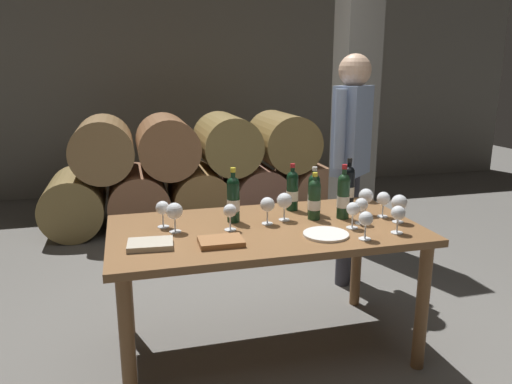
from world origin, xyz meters
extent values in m
plane|color=#66635E|center=(0.00, 0.00, 0.00)|extent=(14.00, 14.00, 0.00)
cube|color=slate|center=(0.00, 4.20, 1.40)|extent=(10.00, 0.24, 2.80)
cylinder|color=olive|center=(-1.26, 2.60, 0.30)|extent=(0.60, 0.90, 0.60)
cylinder|color=brown|center=(-0.63, 2.60, 0.30)|extent=(0.60, 0.90, 0.60)
cylinder|color=olive|center=(0.00, 2.60, 0.30)|extent=(0.60, 0.90, 0.60)
cylinder|color=#8B5B48|center=(0.63, 2.60, 0.30)|extent=(0.60, 0.90, 0.60)
cylinder|color=#966749|center=(1.26, 2.60, 0.30)|extent=(0.60, 0.90, 0.60)
cylinder|color=olive|center=(-0.95, 2.60, 0.85)|extent=(0.60, 0.90, 0.60)
cylinder|color=#8C5E3B|center=(-0.32, 2.60, 0.85)|extent=(0.60, 0.90, 0.60)
cylinder|color=olive|center=(0.31, 2.60, 0.85)|extent=(0.60, 0.90, 0.60)
cylinder|color=olive|center=(0.95, 2.60, 0.85)|extent=(0.60, 0.90, 0.60)
cube|color=slate|center=(1.30, 1.60, 1.30)|extent=(0.32, 0.32, 2.60)
cube|color=brown|center=(0.00, 0.00, 0.74)|extent=(1.70, 0.90, 0.04)
cylinder|color=brown|center=(-0.77, -0.39, 0.36)|extent=(0.07, 0.07, 0.72)
cylinder|color=brown|center=(0.77, -0.39, 0.36)|extent=(0.07, 0.07, 0.72)
cylinder|color=brown|center=(-0.77, 0.39, 0.36)|extent=(0.07, 0.07, 0.72)
cylinder|color=brown|center=(0.77, 0.39, 0.36)|extent=(0.07, 0.07, 0.72)
cylinder|color=black|center=(0.25, 0.28, 0.86)|extent=(0.07, 0.07, 0.20)
sphere|color=black|center=(0.25, 0.28, 0.97)|extent=(0.07, 0.07, 0.07)
cylinder|color=black|center=(0.25, 0.28, 1.00)|extent=(0.03, 0.03, 0.06)
cylinder|color=#B21E23|center=(0.25, 0.28, 1.04)|extent=(0.03, 0.03, 0.02)
cylinder|color=silver|center=(0.25, 0.28, 0.85)|extent=(0.07, 0.07, 0.06)
cylinder|color=black|center=(0.62, 0.25, 0.87)|extent=(0.07, 0.07, 0.22)
sphere|color=black|center=(0.62, 0.25, 0.99)|extent=(0.07, 0.07, 0.07)
cylinder|color=black|center=(0.62, 0.25, 1.01)|extent=(0.03, 0.03, 0.07)
cylinder|color=black|center=(0.62, 0.25, 1.06)|extent=(0.03, 0.03, 0.03)
cylinder|color=silver|center=(0.62, 0.25, 0.86)|extent=(0.07, 0.07, 0.07)
cylinder|color=black|center=(0.35, 0.17, 0.86)|extent=(0.07, 0.07, 0.20)
sphere|color=black|center=(0.35, 0.17, 0.97)|extent=(0.07, 0.07, 0.07)
cylinder|color=black|center=(0.35, 0.17, 0.99)|extent=(0.03, 0.03, 0.06)
cylinder|color=silver|center=(0.35, 0.17, 1.04)|extent=(0.03, 0.03, 0.02)
cylinder|color=silver|center=(0.35, 0.17, 0.85)|extent=(0.07, 0.07, 0.06)
cylinder|color=#19381E|center=(0.31, 0.07, 0.86)|extent=(0.07, 0.07, 0.19)
sphere|color=#19381E|center=(0.31, 0.07, 0.96)|extent=(0.07, 0.07, 0.07)
cylinder|color=#19381E|center=(0.31, 0.07, 0.98)|extent=(0.03, 0.03, 0.06)
cylinder|color=gold|center=(0.31, 0.07, 1.03)|extent=(0.03, 0.03, 0.02)
cylinder|color=silver|center=(0.31, 0.07, 0.85)|extent=(0.07, 0.07, 0.06)
cylinder|color=#19381E|center=(0.48, 0.04, 0.87)|extent=(0.07, 0.07, 0.22)
sphere|color=#19381E|center=(0.48, 0.04, 0.99)|extent=(0.07, 0.07, 0.07)
cylinder|color=#19381E|center=(0.48, 0.04, 1.02)|extent=(0.03, 0.03, 0.07)
cylinder|color=#B21E23|center=(0.48, 0.04, 1.07)|extent=(0.03, 0.03, 0.03)
cylinder|color=silver|center=(0.48, 0.04, 0.86)|extent=(0.07, 0.07, 0.07)
cylinder|color=black|center=(-0.15, 0.14, 0.87)|extent=(0.07, 0.07, 0.22)
sphere|color=black|center=(-0.15, 0.14, 0.99)|extent=(0.07, 0.07, 0.07)
cylinder|color=black|center=(-0.15, 0.14, 1.02)|extent=(0.03, 0.03, 0.07)
cylinder|color=gold|center=(-0.15, 0.14, 1.06)|extent=(0.03, 0.03, 0.03)
cylinder|color=silver|center=(-0.15, 0.14, 0.86)|extent=(0.07, 0.07, 0.07)
cylinder|color=white|center=(-0.55, 0.14, 0.76)|extent=(0.06, 0.06, 0.00)
cylinder|color=white|center=(-0.55, 0.14, 0.80)|extent=(0.01, 0.01, 0.07)
sphere|color=white|center=(-0.55, 0.14, 0.87)|extent=(0.08, 0.08, 0.08)
cylinder|color=white|center=(0.65, -0.29, 0.76)|extent=(0.06, 0.06, 0.00)
cylinder|color=white|center=(0.65, -0.29, 0.80)|extent=(0.01, 0.01, 0.07)
sphere|color=white|center=(0.65, -0.29, 0.87)|extent=(0.08, 0.08, 0.08)
cylinder|color=white|center=(0.72, 0.00, 0.76)|extent=(0.06, 0.06, 0.00)
cylinder|color=white|center=(0.72, 0.00, 0.80)|extent=(0.01, 0.01, 0.07)
sphere|color=white|center=(0.72, 0.00, 0.87)|extent=(0.08, 0.08, 0.08)
cylinder|color=white|center=(0.45, -0.15, 0.76)|extent=(0.06, 0.06, 0.00)
cylinder|color=white|center=(0.45, -0.15, 0.80)|extent=(0.01, 0.01, 0.07)
sphere|color=white|center=(0.45, -0.15, 0.87)|extent=(0.07, 0.07, 0.07)
cylinder|color=white|center=(0.75, -0.12, 0.76)|extent=(0.06, 0.06, 0.00)
cylinder|color=white|center=(0.75, -0.12, 0.80)|extent=(0.01, 0.01, 0.07)
sphere|color=white|center=(0.75, -0.12, 0.88)|extent=(0.09, 0.09, 0.09)
cylinder|color=white|center=(0.14, 0.09, 0.76)|extent=(0.06, 0.06, 0.00)
cylinder|color=white|center=(0.14, 0.09, 0.80)|extent=(0.01, 0.01, 0.07)
sphere|color=white|center=(0.14, 0.09, 0.88)|extent=(0.09, 0.09, 0.09)
cylinder|color=white|center=(0.44, -0.33, 0.76)|extent=(0.06, 0.06, 0.00)
cylinder|color=white|center=(0.44, -0.33, 0.80)|extent=(0.01, 0.01, 0.07)
sphere|color=white|center=(0.44, -0.33, 0.87)|extent=(0.07, 0.07, 0.07)
cylinder|color=white|center=(-0.20, -0.01, 0.76)|extent=(0.06, 0.06, 0.00)
cylinder|color=white|center=(-0.20, -0.01, 0.80)|extent=(0.01, 0.01, 0.07)
sphere|color=white|center=(-0.20, -0.01, 0.87)|extent=(0.07, 0.07, 0.07)
cylinder|color=white|center=(0.64, 0.07, 0.76)|extent=(0.06, 0.06, 0.00)
cylinder|color=white|center=(0.64, 0.07, 0.80)|extent=(0.01, 0.01, 0.07)
sphere|color=white|center=(0.64, 0.07, 0.88)|extent=(0.09, 0.09, 0.09)
cylinder|color=white|center=(-0.49, 0.04, 0.76)|extent=(0.06, 0.06, 0.00)
cylinder|color=white|center=(-0.49, 0.04, 0.80)|extent=(0.01, 0.01, 0.07)
sphere|color=white|center=(-0.49, 0.04, 0.88)|extent=(0.09, 0.09, 0.09)
cylinder|color=white|center=(0.02, 0.04, 0.76)|extent=(0.06, 0.06, 0.00)
cylinder|color=white|center=(0.02, 0.04, 0.80)|extent=(0.01, 0.01, 0.07)
sphere|color=white|center=(0.02, 0.04, 0.87)|extent=(0.08, 0.08, 0.08)
cylinder|color=white|center=(0.53, -0.09, 0.76)|extent=(0.06, 0.06, 0.00)
cylinder|color=white|center=(0.53, -0.09, 0.80)|extent=(0.01, 0.01, 0.07)
sphere|color=white|center=(0.53, -0.09, 0.87)|extent=(0.08, 0.08, 0.08)
cube|color=#936038|center=(-0.29, -0.21, 0.77)|extent=(0.22, 0.16, 0.03)
cube|color=#B2A893|center=(-0.63, -0.16, 0.77)|extent=(0.23, 0.18, 0.03)
cylinder|color=white|center=(0.27, -0.23, 0.77)|extent=(0.24, 0.24, 0.01)
cylinder|color=#383842|center=(0.91, 0.79, 0.43)|extent=(0.11, 0.11, 0.85)
cylinder|color=#383842|center=(0.82, 0.71, 0.43)|extent=(0.11, 0.11, 0.85)
cube|color=#8499BC|center=(0.87, 0.75, 1.17)|extent=(0.36, 0.35, 0.64)
cylinder|color=#8499BC|center=(1.03, 0.89, 1.21)|extent=(0.08, 0.08, 0.54)
cylinder|color=#8499BC|center=(0.71, 0.61, 1.21)|extent=(0.08, 0.08, 0.54)
sphere|color=tan|center=(0.87, 0.75, 1.60)|extent=(0.23, 0.23, 0.23)
camera|label=1|loc=(-0.72, -2.47, 1.61)|focal=34.27mm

